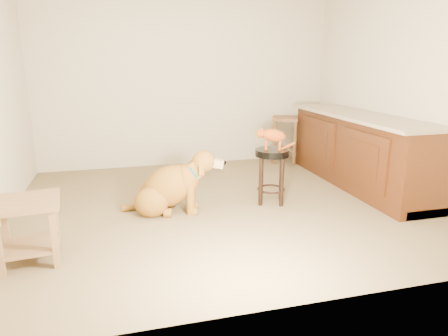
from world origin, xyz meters
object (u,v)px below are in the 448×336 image
object	(u,v)px
padded_stool	(272,165)
golden_retriever	(170,188)
side_table	(28,221)
wood_stool	(284,139)
tabby_kitten	(272,136)

from	to	relation	value
padded_stool	golden_retriever	bearing A→B (deg)	-179.97
padded_stool	golden_retriever	xyz separation A→B (m)	(-1.16, -0.00, -0.17)
side_table	golden_retriever	bearing A→B (deg)	33.45
side_table	padded_stool	bearing A→B (deg)	18.86
wood_stool	golden_retriever	xyz separation A→B (m)	(-2.06, -1.72, -0.11)
side_table	wood_stool	bearing A→B (deg)	37.61
tabby_kitten	padded_stool	bearing A→B (deg)	-5.72
wood_stool	tabby_kitten	xyz separation A→B (m)	(-0.90, -1.71, 0.40)
padded_stool	tabby_kitten	distance (m)	0.34
tabby_kitten	side_table	bearing A→B (deg)	-139.88
padded_stool	side_table	bearing A→B (deg)	-161.14
side_table	golden_retriever	distance (m)	1.49
wood_stool	tabby_kitten	world-z (taller)	tabby_kitten
wood_stool	padded_stool	bearing A→B (deg)	-117.46
golden_retriever	tabby_kitten	distance (m)	1.26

